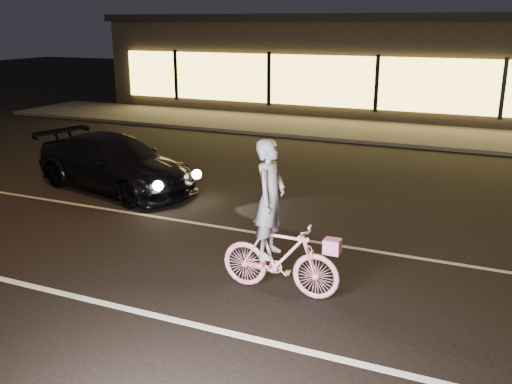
% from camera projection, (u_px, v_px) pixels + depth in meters
% --- Properties ---
extents(ground, '(90.00, 90.00, 0.00)m').
position_uv_depth(ground, '(173.00, 267.00, 9.39)').
color(ground, black).
rests_on(ground, ground).
extents(lane_stripe_near, '(60.00, 0.12, 0.01)m').
position_uv_depth(lane_stripe_near, '(117.00, 306.00, 8.07)').
color(lane_stripe_near, silver).
rests_on(lane_stripe_near, ground).
extents(lane_stripe_far, '(60.00, 0.10, 0.01)m').
position_uv_depth(lane_stripe_far, '(228.00, 228.00, 11.14)').
color(lane_stripe_far, gray).
rests_on(lane_stripe_far, ground).
extents(sidewalk, '(30.00, 4.00, 0.12)m').
position_uv_depth(sidewalk, '(363.00, 131.00, 20.75)').
color(sidewalk, '#383533').
rests_on(sidewalk, ground).
extents(storefront, '(25.40, 8.42, 4.20)m').
position_uv_depth(storefront, '(398.00, 62.00, 25.38)').
color(storefront, black).
rests_on(storefront, ground).
extents(cyclist, '(1.84, 0.63, 2.31)m').
position_uv_depth(cyclist, '(277.00, 240.00, 8.30)').
color(cyclist, '#E42E65').
rests_on(cyclist, ground).
extents(sedan, '(4.72, 2.79, 1.28)m').
position_uv_depth(sedan, '(115.00, 163.00, 13.56)').
color(sedan, black).
rests_on(sedan, ground).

